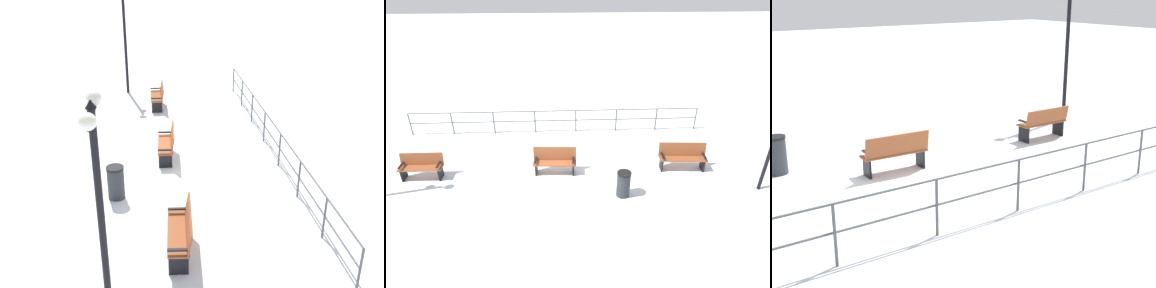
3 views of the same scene
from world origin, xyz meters
The scene contains 8 objects.
ground_plane centered at (0.00, 0.00, 0.00)m, with size 80.00×80.00×0.00m, color white.
bench_nearest centered at (0.07, -4.52, 0.46)m, with size 0.50×1.45×0.87m.
bench_second centered at (-0.04, 0.00, 0.48)m, with size 0.56×1.52×0.92m.
bench_third centered at (-0.06, 4.53, 0.50)m, with size 0.60×1.69×0.95m.
lamppost_near centered at (1.28, -6.50, 2.95)m, with size 0.28×0.91×4.15m.
lamppost_middle centered at (1.28, 6.70, 2.77)m, with size 0.23×1.13×4.13m.
waterfront_railing centered at (-3.16, 0.00, 0.68)m, with size 0.05×12.30×1.02m.
trash_bin centered at (1.39, 2.18, 0.43)m, with size 0.44×0.44×0.86m.
Camera 1 is at (0.57, 12.47, 6.04)m, focal length 43.40 mm.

